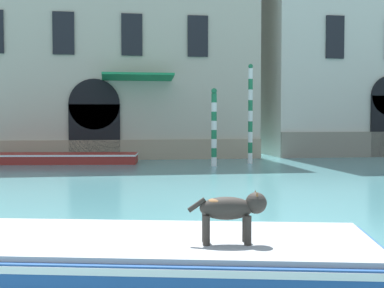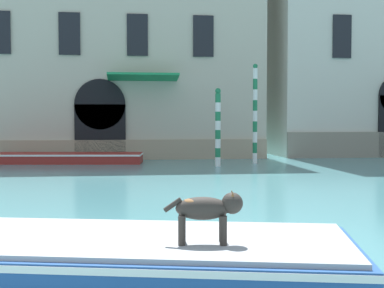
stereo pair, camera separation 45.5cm
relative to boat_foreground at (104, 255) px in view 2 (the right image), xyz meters
The scene contains 7 objects.
palazzo_left 23.02m from the boat_foreground, 92.01° to the left, with size 15.83×7.40×13.90m.
palazzo_right 27.36m from the boat_foreground, 57.34° to the left, with size 11.86×6.13×16.61m.
boat_foreground is the anchor object (origin of this frame).
dog_on_deck 1.51m from the boat_foreground, 24.82° to the right, with size 0.93×0.35×0.62m.
boat_moored_near_palazzo 17.54m from the boat_foreground, 97.51° to the left, with size 6.63×2.35×0.45m.
mooring_pole_0 15.66m from the boat_foreground, 75.04° to the left, with size 0.23×0.23×3.23m.
mooring_pole_1 17.27m from the boat_foreground, 70.06° to the left, with size 0.21×0.21×4.36m.
Camera 2 is at (3.25, -2.99, 1.99)m, focal length 50.00 mm.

